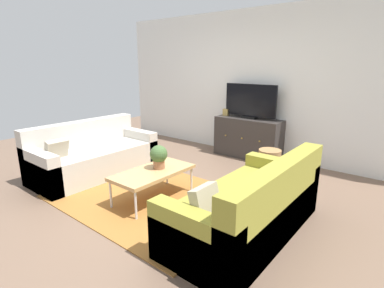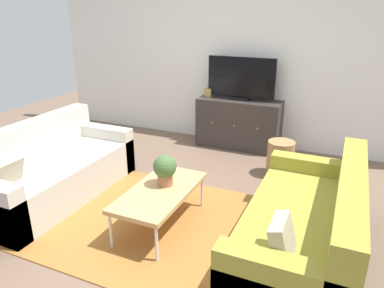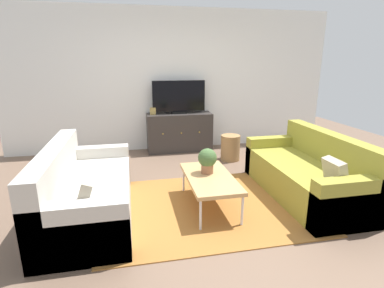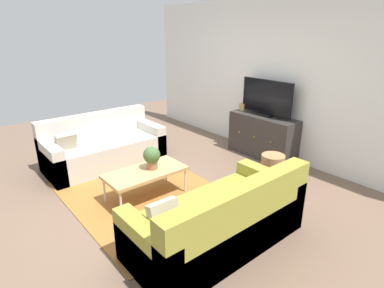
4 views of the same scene
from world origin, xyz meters
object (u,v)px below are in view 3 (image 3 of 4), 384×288
Objects in this scene: couch_left_side at (82,194)px; wicker_basket at (230,148)px; tv_console at (179,132)px; potted_plant at (207,160)px; flat_screen_tv at (179,97)px; couch_right_side at (311,175)px; coffee_table at (210,179)px; mantel_clock at (153,111)px.

wicker_basket is at bearing 34.79° from couch_left_side.
potted_plant is at bearing -90.96° from tv_console.
flat_screen_tv is (-0.00, 0.02, 0.69)m from tv_console.
wicker_basket is at bearing 109.26° from couch_right_side.
coffee_table is at bearing -90.84° from flat_screen_tv.
potted_plant is at bearing 2.17° from couch_left_side.
mantel_clock is at bearing 149.53° from wicker_basket.
couch_left_side is 1.52× the size of tv_console.
wicker_basket is at bearing -44.66° from flat_screen_tv.
couch_right_side is at bearing -70.74° from wicker_basket.
tv_console is (0.04, 2.32, -0.20)m from potted_plant.
coffee_table is 2.52m from mantel_clock.
mantel_clock is (-0.51, -0.02, -0.25)m from flat_screen_tv.
tv_console is at bearing -0.01° from mantel_clock.
couch_left_side is 14.73× the size of mantel_clock.
potted_plant is at bearing 91.43° from coffee_table.
couch_left_side is at bearing 177.77° from coffee_table.
coffee_table is at bearing -116.62° from wicker_basket.
mantel_clock is 0.29× the size of wicker_basket.
couch_left_side is 1.50m from potted_plant.
couch_left_side is 2.87m from couch_right_side.
couch_right_side is at bearing -51.82° from mantel_clock.
coffee_table is at bearing -177.64° from couch_right_side.
wicker_basket is (1.31, -0.77, -0.58)m from mantel_clock.
flat_screen_tv is at bearing 89.16° from coffee_table.
flat_screen_tv is at bearing 57.70° from couch_left_side.
potted_plant is (1.47, 0.06, 0.29)m from couch_left_side.
couch_right_side reaches higher than wicker_basket.
couch_left_side is 4.20× the size of wicker_basket.
tv_console is 0.67m from mantel_clock.
tv_console is at bearing -90.00° from flat_screen_tv.
tv_console is 1.12m from wicker_basket.
coffee_table is at bearing -90.85° from tv_console.
potted_plant is 0.25× the size of tv_console.
couch_left_side and couch_right_side have the same top height.
wicker_basket is (0.80, -0.77, -0.14)m from tv_console.
potted_plant is (-0.00, 0.11, 0.20)m from coffee_table.
couch_right_side reaches higher than coffee_table.
mantel_clock is at bearing 179.99° from tv_console.
mantel_clock is (-0.47, 2.32, 0.24)m from potted_plant.
couch_right_side is 1.52× the size of tv_console.
couch_left_side is 2.82m from wicker_basket.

